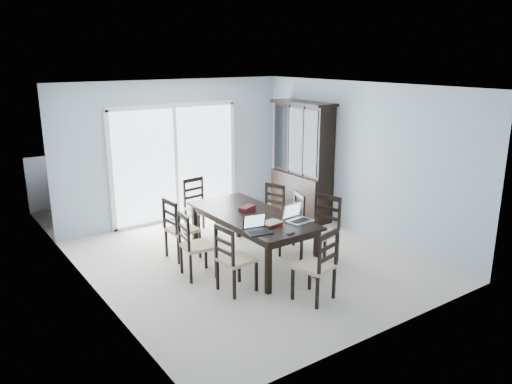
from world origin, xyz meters
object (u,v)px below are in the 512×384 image
chair_end_near (321,258)px  chair_right_far (271,206)px  chair_right_near (324,222)px  chair_right_mid (293,216)px  chair_left_near (231,252)px  chair_left_mid (191,238)px  china_hutch (302,162)px  hot_tub (122,189)px  laptop_silver (300,218)px  cell_phone (291,233)px  game_box (247,208)px  dining_table (251,219)px  laptop_dark (259,229)px  chair_left_far (177,223)px  chair_end_far (197,200)px

chair_end_near → chair_right_far: bearing=54.2°
chair_right_near → chair_right_mid: (-0.13, 0.58, -0.04)m
chair_left_near → chair_right_mid: size_ratio=0.99×
chair_left_mid → china_hutch: bearing=119.4°
chair_right_mid → hot_tub: 3.85m
chair_right_near → chair_right_far: 1.26m
chair_left_near → chair_right_far: bearing=124.3°
chair_left_near → laptop_silver: chair_left_near is taller
laptop_silver → cell_phone: bearing=-150.1°
chair_left_near → game_box: (0.84, 0.87, 0.22)m
chair_left_mid → chair_right_mid: size_ratio=1.02×
cell_phone → hot_tub: bearing=92.4°
hot_tub → dining_table: bearing=-79.3°
cell_phone → chair_left_near: bearing=152.8°
chair_right_mid → game_box: (-0.74, 0.19, 0.21)m
chair_right_far → game_box: 0.99m
cell_phone → game_box: bearing=79.9°
chair_right_near → laptop_dark: bearing=78.3°
chair_right_near → laptop_dark: (-1.29, -0.14, 0.19)m
chair_left_near → laptop_silver: 1.18m
chair_left_near → chair_right_far: chair_left_near is taller
laptop_silver → hot_tub: bearing=96.1°
chair_left_far → hot_tub: (0.20, 2.82, -0.14)m
chair_left_mid → chair_right_mid: bearing=96.4°
chair_left_far → chair_left_near: bearing=-0.7°
chair_end_far → laptop_dark: 2.36m
china_hutch → chair_right_near: 2.20m
chair_left_mid → chair_left_far: size_ratio=1.00×
china_hutch → chair_right_near: china_hutch is taller
laptop_silver → dining_table: bearing=110.3°
china_hutch → chair_right_near: size_ratio=1.91×
chair_right_near → chair_right_far: size_ratio=1.10×
chair_left_near → cell_phone: chair_left_near is taller
chair_right_near → chair_right_far: bearing=-16.2°
chair_left_mid → chair_left_far: bearing=176.9°
dining_table → chair_left_near: size_ratio=2.05×
chair_left_mid → chair_end_near: bearing=39.2°
china_hutch → hot_tub: size_ratio=1.14×
cell_phone → game_box: game_box is taller
chair_right_far → chair_right_near: bearing=163.2°
dining_table → china_hutch: china_hutch is taller
china_hutch → cell_phone: bearing=-132.8°
chair_right_near → chair_right_mid: bearing=-5.4°
chair_left_mid → hot_tub: bearing=-178.2°
chair_left_near → cell_phone: size_ratio=9.72×
dining_table → chair_right_far: 1.11m
chair_left_mid → laptop_dark: bearing=47.1°
china_hutch → chair_right_near: (-1.11, -1.84, -0.46)m
laptop_silver → chair_end_near: bearing=-121.1°
chair_left_far → chair_right_mid: chair_left_far is taller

